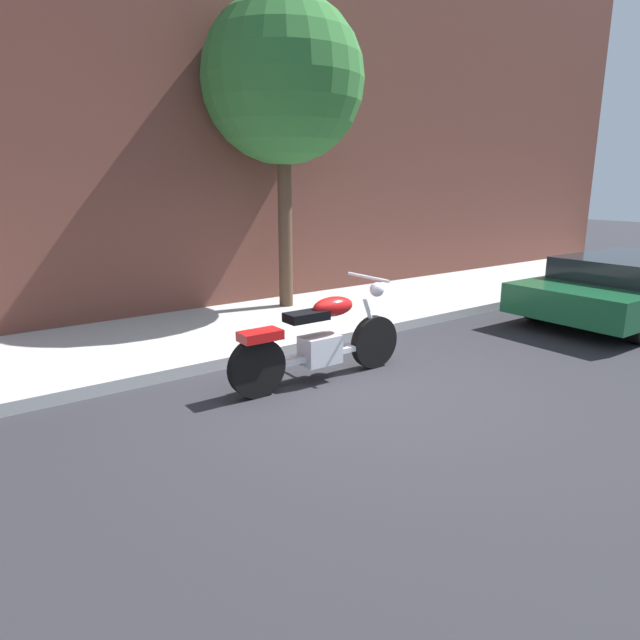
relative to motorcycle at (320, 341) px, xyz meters
The scene contains 6 objects.
ground_plane 0.70m from the motorcycle, 66.62° to the right, with size 60.00×60.00×0.00m, color #28282D.
sidewalk 2.38m from the motorcycle, 84.91° to the left, with size 24.56×2.71×0.14m, color #AFAFAF.
building_facade 5.88m from the motorcycle, 86.97° to the left, with size 24.56×0.50×9.64m, color brown.
motorcycle is the anchor object (origin of this frame).
parked_car_green 5.92m from the motorcycle, ahead, with size 4.47×1.93×1.03m.
street_tree 4.66m from the motorcycle, 63.35° to the left, with size 2.55×2.55×5.00m.
Camera 1 is at (-3.68, -4.22, 2.17)m, focal length 30.75 mm.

